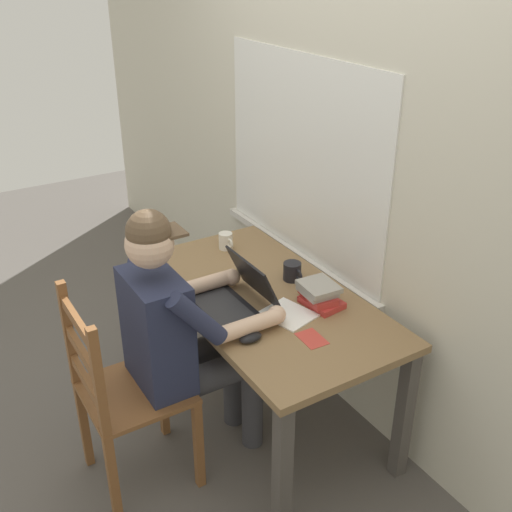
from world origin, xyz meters
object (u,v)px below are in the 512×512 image
wooden_chair (123,394)px  landscape_photo_print (312,339)px  book_stack_main (319,295)px  desk (264,312)px  seated_person (181,330)px  coffee_mug_white (226,241)px  coffee_mug_dark (292,271)px  computer_mouse (251,337)px  laptop (235,296)px

wooden_chair → landscape_photo_print: 0.82m
book_stack_main → landscape_photo_print: (0.20, -0.18, -0.05)m
desk → seated_person: 0.45m
desk → book_stack_main: 0.30m
seated_person → coffee_mug_white: size_ratio=11.47×
wooden_chair → seated_person: bearing=90.0°
coffee_mug_dark → book_stack_main: 0.25m
coffee_mug_dark → coffee_mug_white: bearing=-166.8°
seated_person → coffee_mug_dark: 0.64m
computer_mouse → landscape_photo_print: 0.25m
seated_person → coffee_mug_white: seated_person is taller
desk → coffee_mug_dark: coffee_mug_dark is taller
coffee_mug_white → coffee_mug_dark: 0.47m
coffee_mug_white → landscape_photo_print: coffee_mug_white is taller
computer_mouse → seated_person: bearing=-139.7°
wooden_chair → computer_mouse: (0.23, 0.48, 0.25)m
laptop → book_stack_main: laptop is taller
coffee_mug_white → coffee_mug_dark: bearing=13.2°
coffee_mug_white → desk: bearing=-9.6°
desk → book_stack_main: size_ratio=6.72×
seated_person → wooden_chair: (0.00, -0.28, -0.22)m
wooden_chair → book_stack_main: (0.15, 0.88, 0.29)m
wooden_chair → laptop: wooden_chair is taller
book_stack_main → laptop: bearing=-120.1°
coffee_mug_white → book_stack_main: bearing=6.2°
desk → coffee_mug_white: size_ratio=12.52×
seated_person → laptop: bearing=96.8°
seated_person → coffee_mug_dark: bearing=98.8°
desk → computer_mouse: bearing=-40.4°
seated_person → coffee_mug_white: (-0.56, 0.52, 0.05)m
wooden_chair → coffee_mug_dark: size_ratio=7.74×
wooden_chair → coffee_mug_white: 1.02m
computer_mouse → coffee_mug_dark: coffee_mug_dark is taller
seated_person → book_stack_main: 0.62m
wooden_chair → laptop: (-0.03, 0.56, 0.28)m
seated_person → book_stack_main: bearing=75.6°
coffee_mug_dark → landscape_photo_print: (0.45, -0.21, -0.04)m
book_stack_main → seated_person: bearing=-104.4°
laptop → computer_mouse: 0.28m
desk → seated_person: seated_person is taller
computer_mouse → coffee_mug_dark: size_ratio=0.81×
book_stack_main → landscape_photo_print: book_stack_main is taller
wooden_chair → desk: bearing=93.8°
desk → seated_person: size_ratio=1.09×
laptop → coffee_mug_white: size_ratio=2.99×
laptop → coffee_mug_dark: (-0.07, 0.35, -0.01)m
desk → laptop: bearing=-85.0°
desk → landscape_photo_print: size_ratio=10.61×
desk → laptop: laptop is taller
computer_mouse → wooden_chair: bearing=-116.0°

